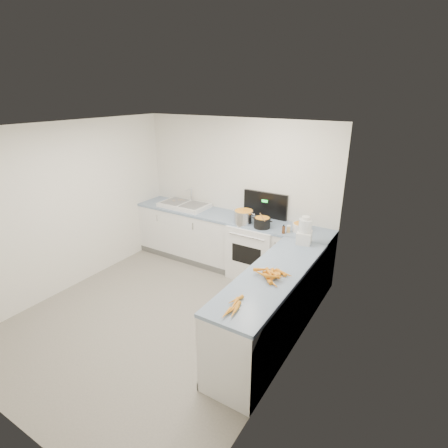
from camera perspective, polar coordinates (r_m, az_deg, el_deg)
The scene contains 19 objects.
floor at distance 5.02m, azimuth -9.86°, elevation -14.53°, with size 3.50×4.00×0.00m, color gray, non-canonical shape.
ceiling at distance 4.12m, azimuth -12.06°, elevation 15.11°, with size 3.50×4.00×0.00m, color white, non-canonical shape.
wall_back at distance 5.96m, azimuth 2.08°, elevation 4.99°, with size 3.50×2.50×0.00m, color white, non-canonical shape.
wall_left at distance 5.70m, azimuth -24.09°, elevation 2.37°, with size 4.00×2.50×0.00m, color white, non-canonical shape.
wall_right at distance 3.57m, azimuth 10.71°, elevation -6.77°, with size 4.00×2.50×0.00m, color white, non-canonical shape.
counter_back at distance 5.98m, azimuth 0.56°, elevation -2.89°, with size 3.50×0.62×0.94m.
counter_right at distance 4.30m, azimuth 7.70°, elevation -13.45°, with size 0.62×2.20×0.94m.
stove at distance 5.73m, azimuth 5.22°, elevation -4.06°, with size 0.76×0.65×1.36m.
sink at distance 6.28m, azimuth -6.48°, elevation 3.11°, with size 0.86×0.52×0.31m.
steel_pot at distance 5.46m, azimuth 3.22°, elevation 1.08°, with size 0.31×0.31×0.23m, color silver.
black_pot at distance 5.31m, azimuth 6.23°, elevation 0.11°, with size 0.25×0.25×0.18m, color black.
wooden_spoon at distance 5.28m, azimuth 6.27°, elevation 1.12°, with size 0.01×0.01×0.35m, color #AD7A47.
mixing_bowl at distance 5.28m, azimuth 12.47°, elevation -0.53°, with size 0.26×0.26×0.12m, color white.
extract_bottle at distance 5.14m, azimuth 9.69°, elevation -0.95°, with size 0.04×0.04×0.11m, color #593319.
spice_jar at distance 5.20m, azimuth 10.49°, elevation -0.86°, with size 0.05×0.05×0.09m, color #E5B266.
food_processor at distance 4.84m, azimuth 13.04°, elevation -1.24°, with size 0.22×0.26×0.38m.
carrot_pile at distance 3.96m, azimuth 7.85°, elevation -8.16°, with size 0.43×0.42×0.09m.
peeled_carrots at distance 3.42m, azimuth 1.55°, elevation -13.36°, with size 0.17×0.42×0.04m.
peelings at distance 6.43m, azimuth -7.73°, elevation 3.84°, with size 0.23×0.23×0.01m.
Camera 1 is at (2.81, -2.99, 2.89)m, focal length 28.00 mm.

